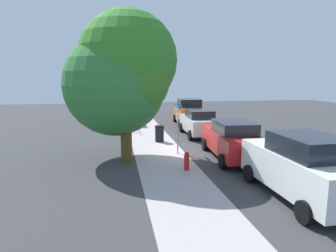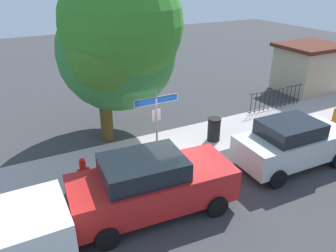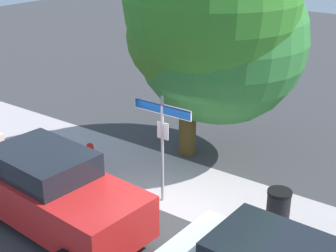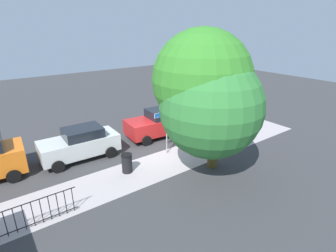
{
  "view_description": "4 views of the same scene",
  "coord_description": "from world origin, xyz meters",
  "px_view_note": "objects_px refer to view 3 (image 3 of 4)",
  "views": [
    {
      "loc": [
        -14.33,
        3.45,
        3.82
      ],
      "look_at": [
        -0.47,
        0.88,
        1.42
      ],
      "focal_mm": 30.45,
      "sensor_mm": 36.0,
      "label": 1
    },
    {
      "loc": [
        -4.92,
        -8.92,
        6.33
      ],
      "look_at": [
        -0.31,
        0.01,
        1.58
      ],
      "focal_mm": 34.9,
      "sensor_mm": 36.0,
      "label": 2
    },
    {
      "loc": [
        5.81,
        -8.12,
        6.38
      ],
      "look_at": [
        -0.83,
        0.99,
        1.73
      ],
      "focal_mm": 52.66,
      "sensor_mm": 36.0,
      "label": 3
    },
    {
      "loc": [
        7.47,
        11.45,
        6.93
      ],
      "look_at": [
        -0.21,
        1.0,
        1.95
      ],
      "focal_mm": 28.17,
      "sensor_mm": 36.0,
      "label": 4
    }
  ],
  "objects_px": {
    "shade_tree": "(213,22)",
    "trash_bin": "(278,210)",
    "fire_hydrant": "(91,156)",
    "car_red": "(51,191)",
    "street_sign": "(162,128)"
  },
  "relations": [
    {
      "from": "street_sign",
      "to": "fire_hydrant",
      "type": "xyz_separation_m",
      "value": [
        -2.65,
        0.2,
        -1.56
      ]
    },
    {
      "from": "fire_hydrant",
      "to": "trash_bin",
      "type": "distance_m",
      "value": 5.48
    },
    {
      "from": "shade_tree",
      "to": "car_red",
      "type": "distance_m",
      "value": 5.97
    },
    {
      "from": "shade_tree",
      "to": "trash_bin",
      "type": "relative_size",
      "value": 7.04
    },
    {
      "from": "shade_tree",
      "to": "car_red",
      "type": "xyz_separation_m",
      "value": [
        -0.98,
        -5.03,
        -3.05
      ]
    },
    {
      "from": "fire_hydrant",
      "to": "street_sign",
      "type": "bearing_deg",
      "value": -4.29
    },
    {
      "from": "shade_tree",
      "to": "car_red",
      "type": "height_order",
      "value": "shade_tree"
    },
    {
      "from": "street_sign",
      "to": "fire_hydrant",
      "type": "relative_size",
      "value": 3.51
    },
    {
      "from": "street_sign",
      "to": "shade_tree",
      "type": "relative_size",
      "value": 0.4
    },
    {
      "from": "fire_hydrant",
      "to": "car_red",
      "type": "bearing_deg",
      "value": -62.21
    },
    {
      "from": "street_sign",
      "to": "trash_bin",
      "type": "bearing_deg",
      "value": 10.01
    },
    {
      "from": "car_red",
      "to": "trash_bin",
      "type": "height_order",
      "value": "car_red"
    },
    {
      "from": "shade_tree",
      "to": "car_red",
      "type": "relative_size",
      "value": 1.45
    },
    {
      "from": "shade_tree",
      "to": "trash_bin",
      "type": "height_order",
      "value": "shade_tree"
    },
    {
      "from": "shade_tree",
      "to": "trash_bin",
      "type": "xyz_separation_m",
      "value": [
        3.14,
        -2.17,
        -3.48
      ]
    }
  ]
}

